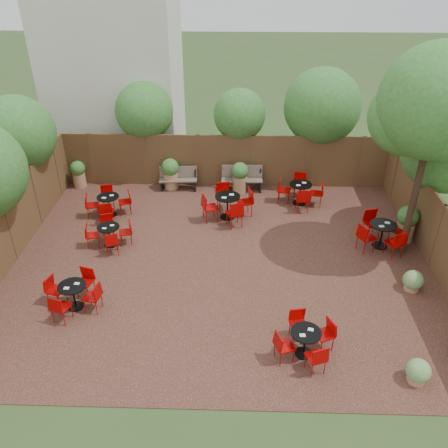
{
  "coord_description": "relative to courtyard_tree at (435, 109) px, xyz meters",
  "views": [
    {
      "loc": [
        0.44,
        -10.98,
        8.01
      ],
      "look_at": [
        0.09,
        0.5,
        1.0
      ],
      "focal_mm": 37.38,
      "sensor_mm": 36.0,
      "label": 1
    }
  ],
  "objects": [
    {
      "name": "courtyard_tree",
      "position": [
        0.0,
        0.0,
        0.0
      ],
      "size": [
        3.01,
        2.95,
        6.03
      ],
      "rotation": [
        0.0,
        0.0,
        -0.25
      ],
      "color": "black",
      "rests_on": "courtyard_paving"
    },
    {
      "name": "overhang_foliage",
      "position": [
        -6.51,
        2.12,
        -1.63
      ],
      "size": [
        15.79,
        10.74,
        2.79
      ],
      "color": "#2E6B22",
      "rests_on": "ground"
    },
    {
      "name": "fence_back",
      "position": [
        -5.39,
        4.36,
        -3.38
      ],
      "size": [
        12.0,
        0.08,
        2.0
      ],
      "primitive_type": "cube",
      "color": "#4D331C",
      "rests_on": "ground"
    },
    {
      "name": "courtyard_paving",
      "position": [
        -5.39,
        -0.64,
        -4.37
      ],
      "size": [
        12.0,
        10.0,
        0.02
      ],
      "primitive_type": "cube",
      "color": "#331915",
      "rests_on": "ground"
    },
    {
      "name": "planters",
      "position": [
        -5.3,
        3.07,
        -3.75
      ],
      "size": [
        11.74,
        3.95,
        1.17
      ],
      "color": "#A37851",
      "rests_on": "courtyard_paving"
    },
    {
      "name": "neighbour_building",
      "position": [
        -9.89,
        7.36,
        -0.38
      ],
      "size": [
        5.0,
        4.0,
        8.0
      ],
      "primitive_type": "cube",
      "color": "beige",
      "rests_on": "ground"
    },
    {
      "name": "low_shrubs",
      "position": [
        -0.39,
        -3.57,
        -4.09
      ],
      "size": [
        1.7,
        3.58,
        0.59
      ],
      "color": "#A37851",
      "rests_on": "courtyard_paving"
    },
    {
      "name": "bistro_tables",
      "position": [
        -5.18,
        0.4,
        -3.93
      ],
      "size": [
        10.24,
        8.58,
        0.94
      ],
      "color": "black",
      "rests_on": "courtyard_paving"
    },
    {
      "name": "fence_right",
      "position": [
        0.61,
        -0.64,
        -3.38
      ],
      "size": [
        0.08,
        10.0,
        2.0
      ],
      "primitive_type": "cube",
      "color": "#4D331C",
      "rests_on": "ground"
    },
    {
      "name": "park_bench_left",
      "position": [
        -7.13,
        3.98,
        -3.92
      ],
      "size": [
        1.41,
        0.55,
        0.85
      ],
      "rotation": [
        0.0,
        0.0,
        0.08
      ],
      "color": "brown",
      "rests_on": "courtyard_paving"
    },
    {
      "name": "ground",
      "position": [
        -5.39,
        -0.64,
        -4.38
      ],
      "size": [
        80.0,
        80.0,
        0.0
      ],
      "primitive_type": "plane",
      "color": "#354F23",
      "rests_on": "ground"
    },
    {
      "name": "fence_left",
      "position": [
        -11.39,
        -0.64,
        -3.38
      ],
      "size": [
        0.08,
        10.0,
        2.0
      ],
      "primitive_type": "cube",
      "color": "#4D331C",
      "rests_on": "ground"
    },
    {
      "name": "park_bench_right",
      "position": [
        -4.76,
        3.98,
        -3.89
      ],
      "size": [
        1.51,
        0.51,
        0.93
      ],
      "rotation": [
        0.0,
        0.0,
        0.02
      ],
      "color": "brown",
      "rests_on": "courtyard_paving"
    }
  ]
}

